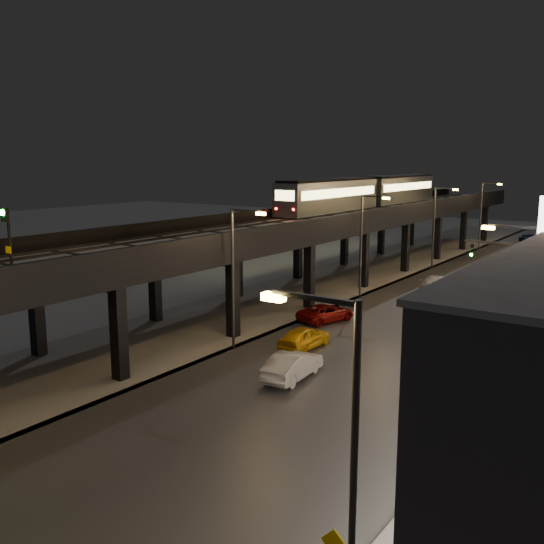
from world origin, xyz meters
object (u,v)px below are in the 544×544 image
Objects in this scene: car_mid_silver at (326,313)px; car_onc_white at (513,278)px; car_mid_dark at (437,284)px; car_far_white at (529,238)px; rail_signal at (7,229)px; car_taxi at (304,338)px; subway_train at (368,192)px; car_near_white at (293,366)px.

car_mid_silver is 1.05× the size of car_onc_white.
car_far_white is (-0.70, 40.80, -0.10)m from car_mid_dark.
car_mid_dark is (6.25, 38.14, -8.18)m from rail_signal.
rail_signal is 19.29m from car_taxi.
car_mid_dark is at bearing 80.69° from rail_signal.
rail_signal reaches higher than car_onc_white.
subway_train is at bearing -68.74° from car_taxi.
car_far_white is (11.95, 29.56, -7.67)m from subway_train.
subway_train reaches higher than car_mid_dark.
subway_train is 32.79m from car_far_white.
car_mid_dark is (3.18, 14.93, 0.11)m from car_mid_silver.
car_mid_silver is at bearing -70.10° from car_taxi.
car_far_white is (2.48, 55.73, 0.00)m from car_mid_silver.
car_near_white reaches higher than car_taxi.
car_mid_silver is 55.78m from car_far_white.
car_near_white is (13.95, -37.74, -7.56)m from subway_train.
rail_signal reaches higher than car_mid_dark.
car_onc_white is at bearing -126.74° from car_mid_dark.
car_mid_dark is 1.36× the size of car_far_white.
car_mid_dark is at bearing -41.62° from subway_train.
car_taxi is 29.51m from car_onc_white.
car_near_white is at bearing -69.71° from subway_train.
car_mid_dark is at bearing -91.86° from car_near_white.
rail_signal is 0.77× the size of car_taxi.
rail_signal is 0.74× the size of car_onc_white.
car_near_white is 1.04× the size of car_onc_white.
rail_signal is at bearing 99.12° from car_far_white.
car_near_white reaches higher than car_onc_white.
car_mid_silver is at bearing -111.17° from car_onc_white.
car_near_white is (2.33, -5.02, 0.03)m from car_taxi.
car_taxi is at bearing 102.83° from car_far_white.
rail_signal is 16.11m from car_near_white.
car_mid_silver is at bearing 74.74° from car_mid_dark.
car_near_white reaches higher than car_far_white.
subway_train is 8.31× the size of car_taxi.
car_mid_silver is at bearing 82.48° from rail_signal.
car_mid_silver reaches higher than car_onc_white.
car_onc_white is at bearing 76.23° from rail_signal.
car_mid_dark is at bearing 104.12° from car_far_white.
car_mid_dark is 8.90m from car_onc_white.
subway_train is 35.54m from car_taxi.
rail_signal is at bearing -82.62° from subway_train.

